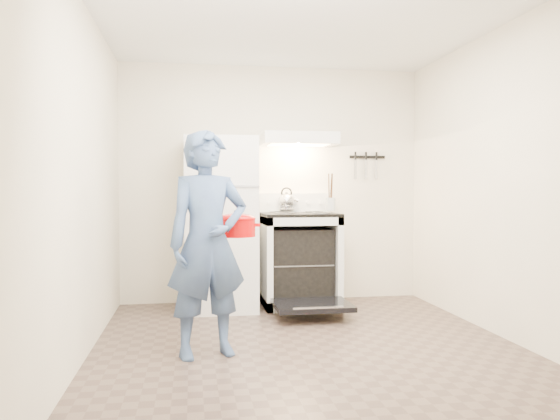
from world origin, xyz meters
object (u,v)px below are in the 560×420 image
object	(u,v)px
refrigerator	(220,224)
tea_kettle	(286,200)
person	(208,243)
dutch_oven	(236,228)
stove_body	(300,261)

from	to	relation	value
refrigerator	tea_kettle	world-z (taller)	refrigerator
person	dutch_oven	distance (m)	0.35
refrigerator	stove_body	world-z (taller)	refrigerator
stove_body	person	world-z (taller)	person
stove_body	tea_kettle	bearing A→B (deg)	113.95
tea_kettle	person	bearing A→B (deg)	-116.14
refrigerator	person	bearing A→B (deg)	-96.21
refrigerator	tea_kettle	bearing A→B (deg)	18.98
stove_body	tea_kettle	size ratio (longest dim) A/B	3.49
tea_kettle	dutch_oven	size ratio (longest dim) A/B	0.73
person	dutch_oven	world-z (taller)	person
dutch_oven	refrigerator	bearing A→B (deg)	92.42
person	dutch_oven	bearing A→B (deg)	32.37
refrigerator	dutch_oven	bearing A→B (deg)	-87.58
stove_body	tea_kettle	world-z (taller)	tea_kettle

